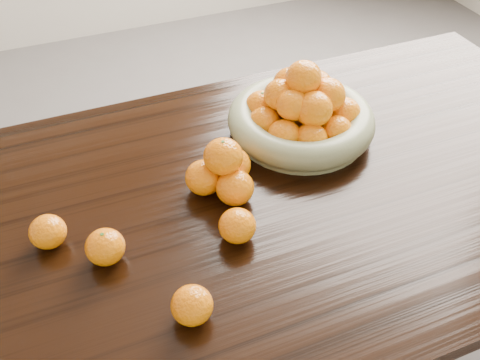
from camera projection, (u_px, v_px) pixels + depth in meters
name	position (u px, v px, depth m)	size (l,w,h in m)	color
dining_table	(244.00, 225.00, 1.29)	(2.00, 1.00, 0.75)	black
fruit_bowl	(302.00, 114.00, 1.38)	(0.38, 0.38, 0.21)	gray
orange_pyramid	(224.00, 171.00, 1.22)	(0.16, 0.16, 0.14)	orange
loose_orange_0	(105.00, 247.00, 1.08)	(0.08, 0.08, 0.07)	orange
loose_orange_1	(192.00, 305.00, 0.97)	(0.08, 0.08, 0.07)	orange
loose_orange_2	(237.00, 226.00, 1.12)	(0.08, 0.08, 0.07)	orange
loose_orange_3	(48.00, 232.00, 1.11)	(0.08, 0.08, 0.07)	orange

